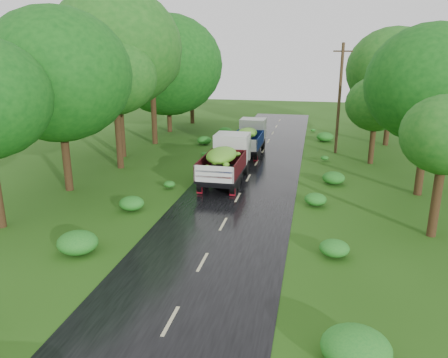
# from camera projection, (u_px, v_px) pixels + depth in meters

# --- Properties ---
(ground) EXTENTS (120.00, 120.00, 0.00)m
(ground) POSITION_uv_depth(u_px,v_px,m) (171.00, 321.00, 13.68)
(ground) COLOR #1D430E
(ground) RESTS_ON ground
(road) EXTENTS (6.50, 80.00, 0.02)m
(road) POSITION_uv_depth(u_px,v_px,m) (208.00, 251.00, 18.36)
(road) COLOR black
(road) RESTS_ON ground
(road_lines) EXTENTS (0.12, 69.60, 0.00)m
(road_lines) POSITION_uv_depth(u_px,v_px,m) (214.00, 241.00, 19.30)
(road_lines) COLOR #BFB78C
(road_lines) RESTS_ON road
(truck_near) EXTENTS (2.34, 6.46, 2.71)m
(truck_near) POSITION_uv_depth(u_px,v_px,m) (226.00, 158.00, 27.63)
(truck_near) COLOR black
(truck_near) RESTS_ON ground
(truck_far) EXTENTS (2.18, 6.00, 2.52)m
(truck_far) POSITION_uv_depth(u_px,v_px,m) (250.00, 136.00, 35.08)
(truck_far) COLOR black
(truck_far) RESTS_ON ground
(utility_pole) EXTENTS (1.44, 0.66, 8.60)m
(utility_pole) POSITION_uv_depth(u_px,v_px,m) (339.00, 98.00, 34.28)
(utility_pole) COLOR #382616
(utility_pole) RESTS_ON ground
(trees_left) EXTENTS (5.16, 34.03, 10.16)m
(trees_left) POSITION_uv_depth(u_px,v_px,m) (131.00, 67.00, 33.70)
(trees_left) COLOR black
(trees_left) RESTS_ON ground
(trees_right) EXTENTS (5.44, 30.47, 8.22)m
(trees_right) POSITION_uv_depth(u_px,v_px,m) (400.00, 84.00, 31.23)
(trees_right) COLOR black
(trees_right) RESTS_ON ground
(shrubs) EXTENTS (11.90, 44.00, 0.70)m
(shrubs) POSITION_uv_depth(u_px,v_px,m) (243.00, 182.00, 26.70)
(shrubs) COLOR #196B1F
(shrubs) RESTS_ON ground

